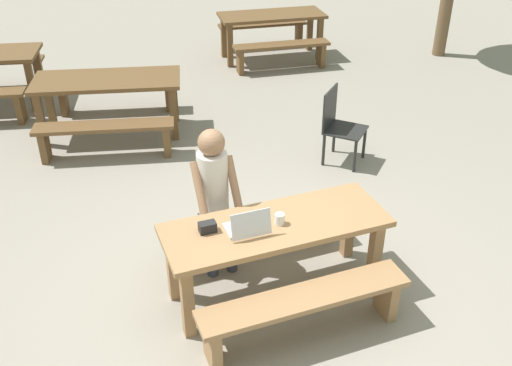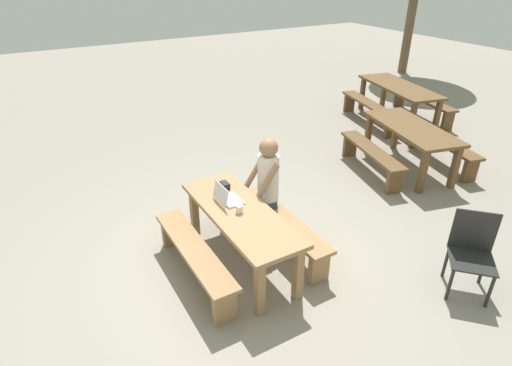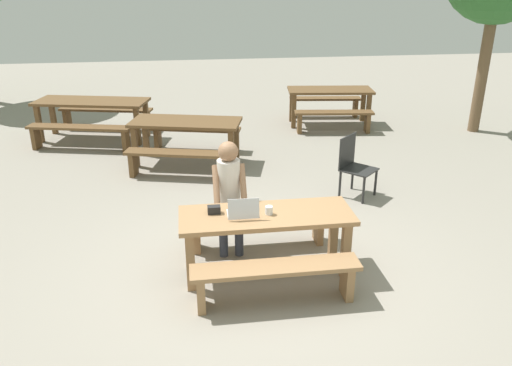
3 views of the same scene
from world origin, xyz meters
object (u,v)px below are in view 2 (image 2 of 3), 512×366
object	(u,v)px
person_seated	(266,182)
plastic_chair	(472,251)
picnic_table_mid	(411,133)
picnic_table_distant	(399,91)
small_pouch	(225,185)
laptop	(227,197)
picnic_table_front	(240,220)
coffee_mug	(240,209)

from	to	relation	value
person_seated	plastic_chair	world-z (taller)	person_seated
plastic_chair	picnic_table_mid	world-z (taller)	plastic_chair
plastic_chair	picnic_table_distant	distance (m)	5.36
small_pouch	picnic_table_mid	distance (m)	3.56
person_seated	picnic_table_distant	size ratio (longest dim) A/B	0.59
laptop	small_pouch	bearing A→B (deg)	-21.83
picnic_table_front	coffee_mug	distance (m)	0.16
picnic_table_front	coffee_mug	bearing A→B (deg)	-38.92
small_pouch	coffee_mug	world-z (taller)	coffee_mug
picnic_table_mid	laptop	bearing A→B (deg)	-67.14
laptop	picnic_table_mid	xyz separation A→B (m)	(-0.54, 3.67, -0.13)
laptop	coffee_mug	bearing A→B (deg)	-176.20
picnic_table_front	picnic_table_mid	world-z (taller)	picnic_table_mid
laptop	picnic_table_mid	world-z (taller)	laptop
plastic_chair	picnic_table_distant	world-z (taller)	plastic_chair
picnic_table_front	plastic_chair	world-z (taller)	plastic_chair
laptop	plastic_chair	distance (m)	2.70
person_seated	picnic_table_distant	world-z (taller)	person_seated
plastic_chair	picnic_table_front	bearing A→B (deg)	-173.76
small_pouch	picnic_table_distant	distance (m)	5.56
small_pouch	plastic_chair	size ratio (longest dim) A/B	0.15
plastic_chair	picnic_table_mid	size ratio (longest dim) A/B	0.45
picnic_table_front	small_pouch	bearing A→B (deg)	171.21
coffee_mug	picnic_table_mid	size ratio (longest dim) A/B	0.05
coffee_mug	picnic_table_distant	xyz separation A→B (m)	(-2.60, 5.28, -0.09)
small_pouch	picnic_table_mid	world-z (taller)	small_pouch
coffee_mug	picnic_table_mid	bearing A→B (deg)	102.64
coffee_mug	picnic_table_distant	bearing A→B (deg)	116.24
laptop	picnic_table_mid	bearing A→B (deg)	-81.21
small_pouch	coffee_mug	xyz separation A→B (m)	(0.57, -0.10, 0.00)
picnic_table_front	laptop	distance (m)	0.31
picnic_table_front	plastic_chair	xyz separation A→B (m)	(1.60, 1.90, -0.12)
small_pouch	person_seated	distance (m)	0.50
picnic_table_front	plastic_chair	size ratio (longest dim) A/B	2.07
picnic_table_distant	picnic_table_mid	bearing A→B (deg)	-28.91
person_seated	plastic_chair	bearing A→B (deg)	35.07
coffee_mug	person_seated	bearing A→B (deg)	123.10
laptop	picnic_table_distant	xyz separation A→B (m)	(-2.33, 5.30, -0.10)
small_pouch	plastic_chair	xyz separation A→B (m)	(2.14, 1.82, -0.28)
laptop	picnic_table_distant	size ratio (longest dim) A/B	0.14
coffee_mug	picnic_table_front	bearing A→B (deg)	141.08
coffee_mug	picnic_table_distant	size ratio (longest dim) A/B	0.04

